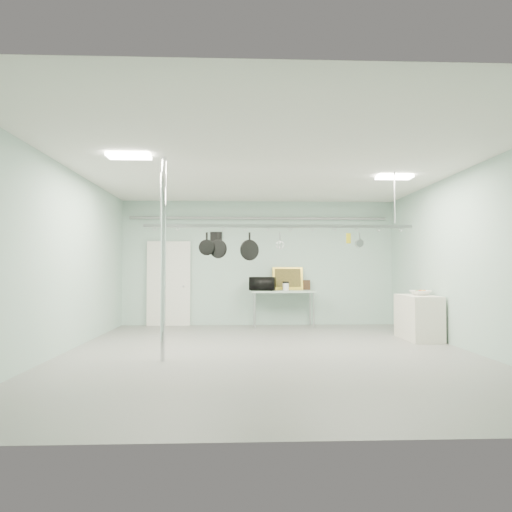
{
  "coord_description": "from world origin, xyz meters",
  "views": [
    {
      "loc": [
        -0.52,
        -7.79,
        1.42
      ],
      "look_at": [
        -0.18,
        1.0,
        1.69
      ],
      "focal_mm": 32.0,
      "sensor_mm": 36.0,
      "label": 1
    }
  ],
  "objects_px": {
    "fruit_bowl": "(421,293)",
    "prep_table": "(283,293)",
    "side_cabinet": "(418,317)",
    "skillet_left": "(207,243)",
    "skillet_mid": "(218,246)",
    "pot_rack": "(279,224)",
    "chrome_pole": "(163,258)",
    "microwave": "(263,284)",
    "skillet_right": "(250,247)",
    "coffee_canister": "(286,287)"
  },
  "relations": [
    {
      "from": "pot_rack",
      "to": "skillet_mid",
      "type": "height_order",
      "value": "pot_rack"
    },
    {
      "from": "side_cabinet",
      "to": "pot_rack",
      "type": "height_order",
      "value": "pot_rack"
    },
    {
      "from": "coffee_canister",
      "to": "pot_rack",
      "type": "bearing_deg",
      "value": -98.03
    },
    {
      "from": "prep_table",
      "to": "skillet_mid",
      "type": "bearing_deg",
      "value": -114.17
    },
    {
      "from": "chrome_pole",
      "to": "skillet_left",
      "type": "relative_size",
      "value": 8.37
    },
    {
      "from": "pot_rack",
      "to": "skillet_right",
      "type": "xyz_separation_m",
      "value": [
        -0.53,
        0.0,
        -0.4
      ]
    },
    {
      "from": "skillet_mid",
      "to": "prep_table",
      "type": "bearing_deg",
      "value": 87.83
    },
    {
      "from": "side_cabinet",
      "to": "skillet_right",
      "type": "relative_size",
      "value": 2.36
    },
    {
      "from": "chrome_pole",
      "to": "fruit_bowl",
      "type": "relative_size",
      "value": 7.98
    },
    {
      "from": "microwave",
      "to": "skillet_right",
      "type": "distance_m",
      "value": 3.33
    },
    {
      "from": "side_cabinet",
      "to": "skillet_left",
      "type": "xyz_separation_m",
      "value": [
        -4.23,
        -1.1,
        1.44
      ]
    },
    {
      "from": "fruit_bowl",
      "to": "skillet_left",
      "type": "distance_m",
      "value": 4.54
    },
    {
      "from": "microwave",
      "to": "coffee_canister",
      "type": "height_order",
      "value": "microwave"
    },
    {
      "from": "prep_table",
      "to": "microwave",
      "type": "xyz_separation_m",
      "value": [
        -0.52,
        -0.09,
        0.24
      ]
    },
    {
      "from": "microwave",
      "to": "coffee_canister",
      "type": "bearing_deg",
      "value": -165.92
    },
    {
      "from": "pot_rack",
      "to": "skillet_mid",
      "type": "relative_size",
      "value": 10.21
    },
    {
      "from": "prep_table",
      "to": "fruit_bowl",
      "type": "xyz_separation_m",
      "value": [
        2.61,
        -2.18,
        0.12
      ]
    },
    {
      "from": "pot_rack",
      "to": "skillet_left",
      "type": "relative_size",
      "value": 12.56
    },
    {
      "from": "pot_rack",
      "to": "coffee_canister",
      "type": "distance_m",
      "value": 3.48
    },
    {
      "from": "skillet_left",
      "to": "skillet_right",
      "type": "distance_m",
      "value": 0.76
    },
    {
      "from": "fruit_bowl",
      "to": "skillet_left",
      "type": "bearing_deg",
      "value": -165.33
    },
    {
      "from": "skillet_left",
      "to": "chrome_pole",
      "type": "bearing_deg",
      "value": -128.91
    },
    {
      "from": "coffee_canister",
      "to": "fruit_bowl",
      "type": "bearing_deg",
      "value": -39.4
    },
    {
      "from": "fruit_bowl",
      "to": "coffee_canister",
      "type": "bearing_deg",
      "value": 140.6
    },
    {
      "from": "side_cabinet",
      "to": "fruit_bowl",
      "type": "bearing_deg",
      "value": 21.74
    },
    {
      "from": "side_cabinet",
      "to": "pot_rack",
      "type": "bearing_deg",
      "value": -159.55
    },
    {
      "from": "microwave",
      "to": "coffee_canister",
      "type": "relative_size",
      "value": 3.31
    },
    {
      "from": "pot_rack",
      "to": "coffee_canister",
      "type": "height_order",
      "value": "pot_rack"
    },
    {
      "from": "coffee_canister",
      "to": "chrome_pole",
      "type": "bearing_deg",
      "value": -119.73
    },
    {
      "from": "chrome_pole",
      "to": "skillet_left",
      "type": "height_order",
      "value": "chrome_pole"
    },
    {
      "from": "prep_table",
      "to": "skillet_left",
      "type": "relative_size",
      "value": 4.19
    },
    {
      "from": "coffee_canister",
      "to": "side_cabinet",
      "type": "bearing_deg",
      "value": -40.4
    },
    {
      "from": "prep_table",
      "to": "fruit_bowl",
      "type": "distance_m",
      "value": 3.4
    },
    {
      "from": "skillet_right",
      "to": "pot_rack",
      "type": "bearing_deg",
      "value": -25.54
    },
    {
      "from": "pot_rack",
      "to": "skillet_left",
      "type": "height_order",
      "value": "pot_rack"
    },
    {
      "from": "chrome_pole",
      "to": "prep_table",
      "type": "xyz_separation_m",
      "value": [
        2.3,
        4.2,
        -0.77
      ]
    },
    {
      "from": "fruit_bowl",
      "to": "prep_table",
      "type": "bearing_deg",
      "value": 140.19
    },
    {
      "from": "pot_rack",
      "to": "chrome_pole",
      "type": "bearing_deg",
      "value": -154.65
    },
    {
      "from": "chrome_pole",
      "to": "pot_rack",
      "type": "xyz_separation_m",
      "value": [
        1.9,
        0.9,
        0.63
      ]
    },
    {
      "from": "skillet_left",
      "to": "skillet_right",
      "type": "bearing_deg",
      "value": -4.56
    },
    {
      "from": "fruit_bowl",
      "to": "skillet_left",
      "type": "height_order",
      "value": "skillet_left"
    },
    {
      "from": "microwave",
      "to": "skillet_right",
      "type": "xyz_separation_m",
      "value": [
        -0.4,
        -3.21,
        0.76
      ]
    },
    {
      "from": "prep_table",
      "to": "side_cabinet",
      "type": "relative_size",
      "value": 1.33
    },
    {
      "from": "coffee_canister",
      "to": "skillet_right",
      "type": "height_order",
      "value": "skillet_right"
    },
    {
      "from": "chrome_pole",
      "to": "skillet_right",
      "type": "height_order",
      "value": "chrome_pole"
    },
    {
      "from": "pot_rack",
      "to": "microwave",
      "type": "xyz_separation_m",
      "value": [
        -0.12,
        3.21,
        -1.16
      ]
    },
    {
      "from": "prep_table",
      "to": "pot_rack",
      "type": "bearing_deg",
      "value": -96.91
    },
    {
      "from": "fruit_bowl",
      "to": "skillet_left",
      "type": "relative_size",
      "value": 1.05
    },
    {
      "from": "fruit_bowl",
      "to": "microwave",
      "type": "bearing_deg",
      "value": 146.3
    },
    {
      "from": "skillet_left",
      "to": "skillet_mid",
      "type": "height_order",
      "value": "same"
    }
  ]
}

